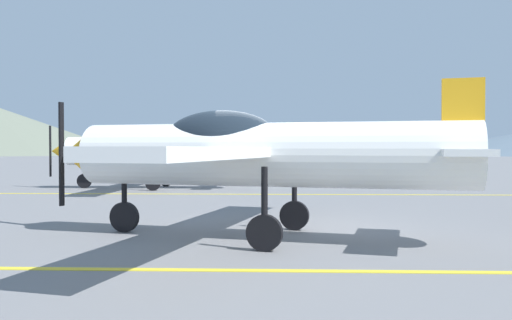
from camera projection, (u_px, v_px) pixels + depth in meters
name	position (u px, v px, depth m)	size (l,w,h in m)	color
ground_plane	(280.00, 229.00, 11.03)	(400.00, 400.00, 0.00)	slate
apron_line_near	(282.00, 271.00, 7.26)	(80.00, 0.16, 0.01)	yellow
apron_line_far	(278.00, 194.00, 19.31)	(80.00, 0.16, 0.01)	yellow
airplane_near	(253.00, 152.00, 9.89)	(8.23, 9.35, 2.81)	white
airplane_mid	(147.00, 150.00, 22.22)	(8.11, 9.36, 2.81)	white
airplane_far	(364.00, 150.00, 27.62)	(8.22, 9.42, 2.81)	white
hill_centerleft	(244.00, 139.00, 125.38)	(56.56, 56.56, 7.75)	#4C6651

